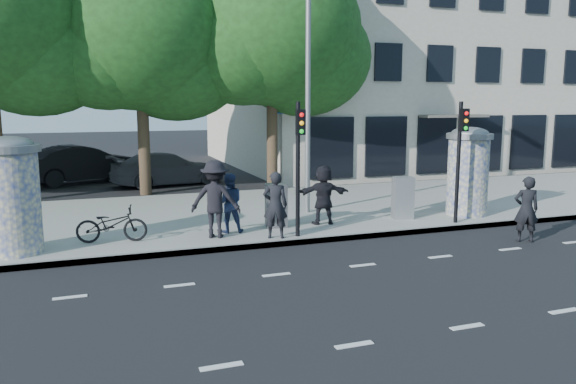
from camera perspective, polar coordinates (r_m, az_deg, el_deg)
name	(u,v)px	position (r m, az deg, el deg)	size (l,w,h in m)	color
ground	(396,285)	(11.34, 10.89, -9.25)	(120.00, 120.00, 0.00)	black
sidewalk	(275,211)	(17.96, -1.36, -1.97)	(40.00, 8.00, 0.15)	gray
curb	(324,240)	(14.36, 3.66, -4.85)	(40.00, 0.10, 0.16)	slate
lane_dash_near	(467,327)	(9.64, 17.73, -12.91)	(32.00, 0.12, 0.01)	silver
lane_dash_far	(363,265)	(12.50, 7.60, -7.39)	(32.00, 0.12, 0.01)	silver
ad_column_left	(11,193)	(13.96, -26.29, -0.07)	(1.36, 1.36, 2.65)	beige
ad_column_right	(468,169)	(17.71, 17.82, 2.22)	(1.36, 1.36, 2.65)	beige
traffic_pole_near	(299,155)	(13.99, 1.09, 3.77)	(0.22, 0.31, 3.40)	black
traffic_pole_far	(460,150)	(16.32, 17.09, 4.14)	(0.22, 0.31, 3.40)	black
street_lamp	(309,59)	(17.12, 2.14, 13.35)	(0.25, 0.93, 8.00)	slate
tree_near_left	(139,32)	(22.15, -14.87, 15.42)	(6.80, 6.80, 8.97)	#38281C
tree_center	(272,30)	(22.81, -1.67, 16.15)	(7.00, 7.00, 9.30)	#38281C
building	(402,59)	(34.17, 11.50, 13.14)	(20.30, 15.85, 12.00)	#B2A795
ped_b	(275,205)	(14.01, -1.30, -1.33)	(0.62, 0.40, 1.69)	black
ped_c	(229,203)	(14.72, -6.03, -1.12)	(0.76, 0.59, 1.56)	navy
ped_d	(215,199)	(14.20, -7.39, -0.72)	(1.26, 0.72, 1.95)	black
ped_f	(323,195)	(15.66, 3.61, -0.27)	(1.54, 0.55, 1.66)	black
man_road	(526,209)	(15.49, 23.04, -1.62)	(0.62, 0.40, 1.69)	black
bicycle	(112,224)	(14.35, -17.48, -3.15)	(1.68, 0.59, 0.88)	black
cabinet_left	(276,205)	(15.29, -1.21, -1.38)	(0.57, 0.42, 1.19)	#5B5D60
cabinet_right	(403,198)	(16.76, 11.59, -0.58)	(0.58, 0.42, 1.22)	gray
car_mid	(83,164)	(26.23, -20.14, 2.68)	(5.01, 1.75, 1.65)	black
car_right	(167,169)	(24.59, -12.17, 2.32)	(4.76, 1.94, 1.38)	#4E4F55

